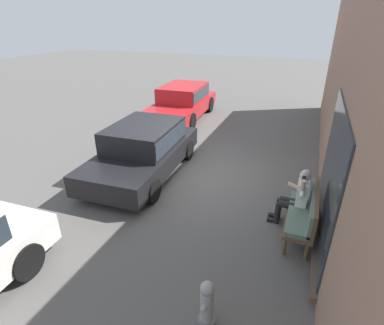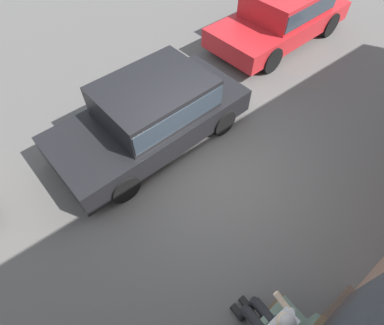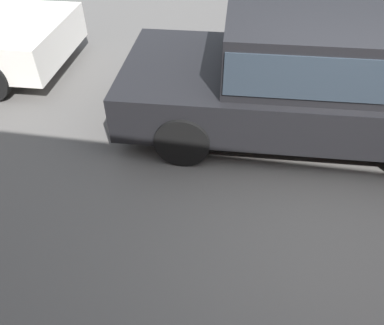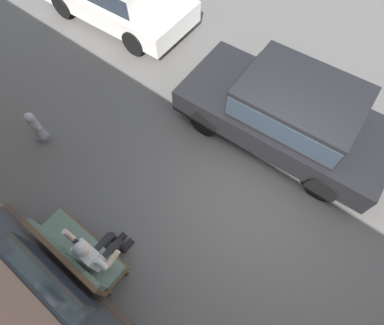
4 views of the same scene
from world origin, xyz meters
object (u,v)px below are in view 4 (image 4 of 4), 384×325
Objects in this scene: fire_hydrant at (37,127)px; person_on_phone at (97,252)px; bench at (75,252)px; parked_car_mid at (290,111)px.

person_on_phone is at bearing 161.92° from fire_hydrant.
bench is 2.00× the size of fire_hydrant.
parked_car_mid is (-1.31, -4.42, 0.20)m from bench.
fire_hydrant is (3.93, 3.24, -0.37)m from parked_car_mid.
person_on_phone is (-0.32, -0.22, 0.13)m from bench.
bench is at bearing 155.72° from fire_hydrant.
bench is 1.21× the size of person_on_phone.
parked_car_mid reaches higher than person_on_phone.
person_on_phone is at bearing 76.67° from parked_car_mid.
fire_hydrant is at bearing -18.08° from person_on_phone.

